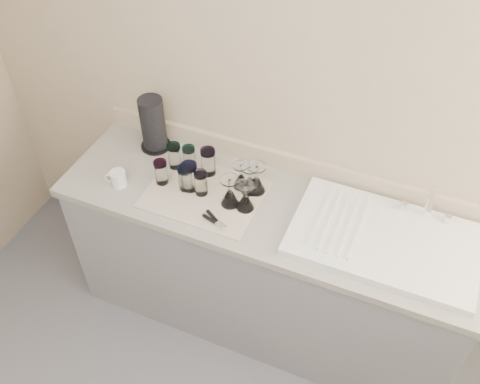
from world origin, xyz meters
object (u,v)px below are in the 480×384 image
at_px(tumbler_teal, 174,156).
at_px(tumbler_magenta, 161,172).
at_px(tumbler_cyan, 189,158).
at_px(tumbler_purple, 208,162).
at_px(goblet_extra, 250,183).
at_px(white_mug, 118,178).
at_px(tumbler_blue, 185,178).
at_px(goblet_back_left, 241,179).
at_px(sink_unit, 385,239).
at_px(paper_towel_roll, 153,124).
at_px(goblet_front_left, 230,195).
at_px(goblet_front_right, 245,200).
at_px(tumbler_lavender, 201,183).
at_px(goblet_back_right, 256,182).
at_px(can_opener, 215,221).
at_px(tumbler_extra, 190,176).

distance_m(tumbler_teal, tumbler_magenta, 0.13).
xyz_separation_m(tumbler_cyan, tumbler_purple, (0.11, 0.00, 0.01)).
bearing_deg(goblet_extra, white_mug, -161.56).
height_order(tumbler_blue, goblet_back_left, goblet_back_left).
bearing_deg(tumbler_purple, goblet_extra, -8.84).
bearing_deg(sink_unit, tumbler_teal, 175.93).
bearing_deg(tumbler_teal, white_mug, -131.79).
distance_m(tumbler_purple, paper_towel_roll, 0.37).
height_order(goblet_front_left, goblet_front_right, goblet_front_left).
distance_m(tumbler_cyan, tumbler_purple, 0.11).
relative_size(tumbler_magenta, goblet_back_left, 0.94).
bearing_deg(white_mug, goblet_front_right, 8.07).
bearing_deg(white_mug, tumbler_teal, 48.21).
bearing_deg(tumbler_purple, tumbler_blue, -111.68).
xyz_separation_m(tumbler_purple, tumbler_lavender, (0.03, -0.14, -0.01)).
relative_size(goblet_back_right, goblet_front_right, 1.07).
bearing_deg(tumbler_teal, tumbler_blue, -45.53).
relative_size(tumbler_blue, goblet_back_left, 0.94).
bearing_deg(goblet_front_right, tumbler_teal, 163.38).
relative_size(sink_unit, can_opener, 6.04).
xyz_separation_m(tumbler_purple, goblet_back_left, (0.19, -0.02, -0.03)).
height_order(tumbler_lavender, goblet_extra, goblet_extra).
xyz_separation_m(goblet_extra, white_mug, (-0.61, -0.20, -0.02)).
distance_m(goblet_back_right, paper_towel_roll, 0.63).
xyz_separation_m(tumbler_cyan, goblet_back_left, (0.29, -0.02, -0.02)).
bearing_deg(sink_unit, tumbler_cyan, 174.63).
relative_size(tumbler_teal, paper_towel_roll, 0.46).
relative_size(tumbler_teal, tumbler_purple, 0.92).
bearing_deg(goblet_front_left, tumbler_extra, 174.68).
height_order(tumbler_extra, goblet_extra, same).
xyz_separation_m(tumbler_extra, goblet_back_left, (0.22, 0.11, -0.03)).
height_order(tumbler_magenta, goblet_front_left, goblet_front_left).
relative_size(tumbler_magenta, goblet_extra, 0.85).
height_order(tumbler_cyan, white_mug, tumbler_cyan).
bearing_deg(goblet_extra, can_opener, -104.79).
relative_size(tumbler_purple, tumbler_extra, 0.97).
bearing_deg(goblet_front_right, sink_unit, 4.78).
relative_size(sink_unit, tumbler_magenta, 6.29).
height_order(sink_unit, tumbler_teal, sink_unit).
xyz_separation_m(tumbler_teal, can_opener, (0.35, -0.27, -0.06)).
bearing_deg(paper_towel_roll, tumbler_extra, -34.63).
bearing_deg(paper_towel_roll, tumbler_teal, -31.38).
relative_size(goblet_back_right, goblet_front_left, 1.01).
relative_size(tumbler_teal, can_opener, 1.01).
bearing_deg(tumbler_magenta, tumbler_purple, 38.97).
height_order(sink_unit, white_mug, sink_unit).
relative_size(tumbler_teal, tumbler_magenta, 1.05).
xyz_separation_m(goblet_front_right, goblet_extra, (-0.03, 0.11, 0.00)).
height_order(tumbler_teal, tumbler_lavender, tumbler_teal).
relative_size(sink_unit, white_mug, 6.94).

